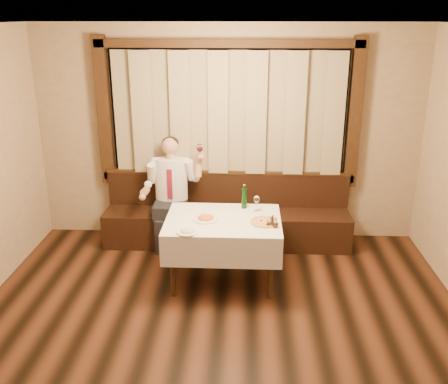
{
  "coord_description": "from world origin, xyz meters",
  "views": [
    {
      "loc": [
        0.25,
        -3.37,
        2.89
      ],
      "look_at": [
        0.0,
        1.9,
        1.0
      ],
      "focal_mm": 40.0,
      "sensor_mm": 36.0,
      "label": 1
    }
  ],
  "objects_px": {
    "pasta_cream": "(187,230)",
    "green_bottle": "(244,198)",
    "banquette": "(227,220)",
    "cruet_caddy": "(272,223)",
    "dining_table": "(223,228)",
    "pasta_red": "(206,216)",
    "seated_man": "(171,184)",
    "pizza": "(264,222)"
  },
  "relations": [
    {
      "from": "dining_table",
      "to": "green_bottle",
      "type": "xyz_separation_m",
      "value": [
        0.23,
        0.34,
        0.23
      ]
    },
    {
      "from": "green_bottle",
      "to": "cruet_caddy",
      "type": "height_order",
      "value": "green_bottle"
    },
    {
      "from": "pasta_red",
      "to": "green_bottle",
      "type": "height_order",
      "value": "green_bottle"
    },
    {
      "from": "cruet_caddy",
      "to": "pizza",
      "type": "bearing_deg",
      "value": 149.78
    },
    {
      "from": "pizza",
      "to": "dining_table",
      "type": "bearing_deg",
      "value": 167.12
    },
    {
      "from": "cruet_caddy",
      "to": "seated_man",
      "type": "xyz_separation_m",
      "value": [
        -1.25,
        1.13,
        0.03
      ]
    },
    {
      "from": "cruet_caddy",
      "to": "dining_table",
      "type": "bearing_deg",
      "value": 177.02
    },
    {
      "from": "banquette",
      "to": "pasta_cream",
      "type": "xyz_separation_m",
      "value": [
        -0.35,
        -1.4,
        0.48
      ]
    },
    {
      "from": "cruet_caddy",
      "to": "pasta_cream",
      "type": "bearing_deg",
      "value": -151.01
    },
    {
      "from": "seated_man",
      "to": "dining_table",
      "type": "bearing_deg",
      "value": -52.5
    },
    {
      "from": "pasta_red",
      "to": "green_bottle",
      "type": "distance_m",
      "value": 0.57
    },
    {
      "from": "pasta_red",
      "to": "pasta_cream",
      "type": "height_order",
      "value": "pasta_red"
    },
    {
      "from": "pizza",
      "to": "green_bottle",
      "type": "bearing_deg",
      "value": 116.23
    },
    {
      "from": "pizza",
      "to": "green_bottle",
      "type": "xyz_separation_m",
      "value": [
        -0.22,
        0.44,
        0.11
      ]
    },
    {
      "from": "banquette",
      "to": "pizza",
      "type": "relative_size",
      "value": 10.12
    },
    {
      "from": "dining_table",
      "to": "cruet_caddy",
      "type": "height_order",
      "value": "cruet_caddy"
    },
    {
      "from": "cruet_caddy",
      "to": "green_bottle",
      "type": "bearing_deg",
      "value": 136.49
    },
    {
      "from": "seated_man",
      "to": "pasta_red",
      "type": "bearing_deg",
      "value": -61.48
    },
    {
      "from": "green_bottle",
      "to": "seated_man",
      "type": "xyz_separation_m",
      "value": [
        -0.94,
        0.59,
        -0.05
      ]
    },
    {
      "from": "banquette",
      "to": "pasta_red",
      "type": "relative_size",
      "value": 11.18
    },
    {
      "from": "seated_man",
      "to": "pasta_cream",
      "type": "bearing_deg",
      "value": -74.46
    },
    {
      "from": "dining_table",
      "to": "seated_man",
      "type": "distance_m",
      "value": 1.19
    },
    {
      "from": "dining_table",
      "to": "green_bottle",
      "type": "height_order",
      "value": "green_bottle"
    },
    {
      "from": "seated_man",
      "to": "pizza",
      "type": "bearing_deg",
      "value": -41.7
    },
    {
      "from": "pasta_cream",
      "to": "green_bottle",
      "type": "distance_m",
      "value": 0.93
    },
    {
      "from": "pasta_red",
      "to": "green_bottle",
      "type": "relative_size",
      "value": 0.99
    },
    {
      "from": "green_bottle",
      "to": "pasta_cream",
      "type": "bearing_deg",
      "value": -128.73
    },
    {
      "from": "pasta_red",
      "to": "cruet_caddy",
      "type": "distance_m",
      "value": 0.74
    },
    {
      "from": "dining_table",
      "to": "pasta_cream",
      "type": "bearing_deg",
      "value": -132.72
    },
    {
      "from": "green_bottle",
      "to": "seated_man",
      "type": "height_order",
      "value": "seated_man"
    },
    {
      "from": "dining_table",
      "to": "pasta_red",
      "type": "bearing_deg",
      "value": -170.59
    },
    {
      "from": "banquette",
      "to": "pasta_red",
      "type": "xyz_separation_m",
      "value": [
        -0.19,
        -1.06,
        0.49
      ]
    },
    {
      "from": "green_bottle",
      "to": "dining_table",
      "type": "bearing_deg",
      "value": -123.71
    },
    {
      "from": "pasta_cream",
      "to": "seated_man",
      "type": "height_order",
      "value": "seated_man"
    },
    {
      "from": "green_bottle",
      "to": "seated_man",
      "type": "distance_m",
      "value": 1.12
    },
    {
      "from": "pasta_red",
      "to": "pasta_cream",
      "type": "bearing_deg",
      "value": -114.57
    },
    {
      "from": "pizza",
      "to": "green_bottle",
      "type": "distance_m",
      "value": 0.51
    },
    {
      "from": "green_bottle",
      "to": "cruet_caddy",
      "type": "bearing_deg",
      "value": -60.48
    },
    {
      "from": "pasta_cream",
      "to": "banquette",
      "type": "bearing_deg",
      "value": 75.96
    },
    {
      "from": "pasta_red",
      "to": "seated_man",
      "type": "relative_size",
      "value": 0.2
    },
    {
      "from": "dining_table",
      "to": "pizza",
      "type": "relative_size",
      "value": 4.02
    },
    {
      "from": "green_bottle",
      "to": "pizza",
      "type": "bearing_deg",
      "value": -63.77
    }
  ]
}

